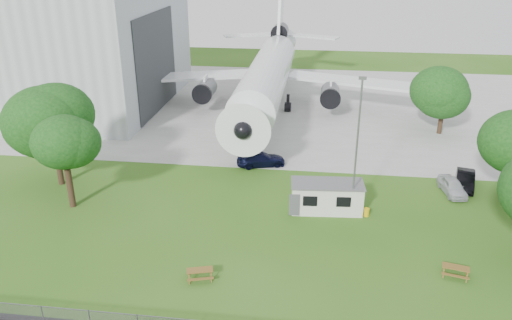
# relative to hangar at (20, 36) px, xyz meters

# --- Properties ---
(ground) EXTENTS (160.00, 160.00, 0.00)m
(ground) POSITION_rel_hangar_xyz_m (37.97, -36.00, -9.41)
(ground) COLOR #487527
(concrete_apron) EXTENTS (120.00, 46.00, 0.03)m
(concrete_apron) POSITION_rel_hangar_xyz_m (37.97, 2.00, -9.39)
(concrete_apron) COLOR #B7B7B2
(concrete_apron) RESTS_ON ground
(hangar) EXTENTS (43.00, 31.00, 18.55)m
(hangar) POSITION_rel_hangar_xyz_m (0.00, 0.00, 0.00)
(hangar) COLOR #B2B7BC
(hangar) RESTS_ON ground
(airliner) EXTENTS (46.36, 47.73, 17.69)m
(airliner) POSITION_rel_hangar_xyz_m (35.97, -0.14, -4.14)
(airliner) COLOR white
(airliner) RESTS_ON ground
(site_cabin) EXTENTS (6.84, 3.14, 2.62)m
(site_cabin) POSITION_rel_hangar_xyz_m (44.07, -28.95, -8.09)
(site_cabin) COLOR silver
(site_cabin) RESTS_ON ground
(picnic_west) EXTENTS (2.14, 1.94, 0.76)m
(picnic_west) POSITION_rel_hangar_xyz_m (35.41, -39.94, -9.41)
(picnic_west) COLOR brown
(picnic_west) RESTS_ON ground
(picnic_east) EXTENTS (2.10, 1.88, 0.76)m
(picnic_east) POSITION_rel_hangar_xyz_m (52.98, -37.36, -9.41)
(picnic_east) COLOR brown
(picnic_east) RESTS_ON ground
(lamp_mast) EXTENTS (0.16, 0.16, 12.00)m
(lamp_mast) POSITION_rel_hangar_xyz_m (46.17, -29.80, -3.41)
(lamp_mast) COLOR slate
(lamp_mast) RESTS_ON ground
(tree_west_big) EXTENTS (8.12, 8.12, 10.40)m
(tree_west_big) POSITION_rel_hangar_xyz_m (18.64, -26.95, -3.08)
(tree_west_big) COLOR #382619
(tree_west_big) RESTS_ON ground
(tree_west_small) EXTENTS (6.42, 6.42, 9.41)m
(tree_west_small) POSITION_rel_hangar_xyz_m (21.82, -31.11, -3.23)
(tree_west_small) COLOR #382619
(tree_west_small) RESTS_ON ground
(tree_far_apron) EXTENTS (6.87, 6.87, 8.47)m
(tree_far_apron) POSITION_rel_hangar_xyz_m (57.85, -7.68, -4.38)
(tree_far_apron) COLOR #382619
(tree_far_apron) RESTS_ON ground
(car_ne_hatch) EXTENTS (2.33, 4.42, 1.43)m
(car_ne_hatch) POSITION_rel_hangar_xyz_m (55.65, -24.28, -8.69)
(car_ne_hatch) COLOR silver
(car_ne_hatch) RESTS_ON ground
(car_ne_sedan) EXTENTS (2.70, 4.91, 1.54)m
(car_ne_sedan) POSITION_rel_hangar_xyz_m (57.12, -22.83, -8.64)
(car_ne_sedan) COLOR black
(car_ne_sedan) RESTS_ON ground
(car_apron_van) EXTENTS (5.42, 3.44, 1.46)m
(car_apron_van) POSITION_rel_hangar_xyz_m (37.29, -20.20, -8.68)
(car_apron_van) COLOR black
(car_apron_van) RESTS_ON ground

